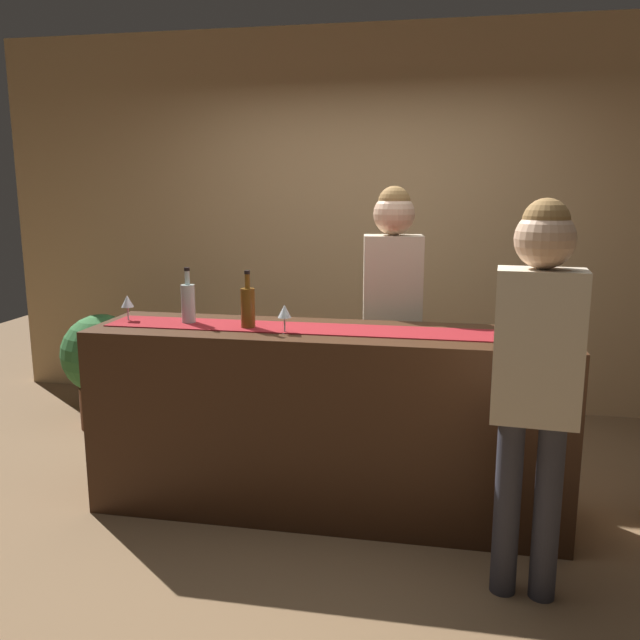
# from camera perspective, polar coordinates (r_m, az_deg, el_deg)

# --- Properties ---
(ground_plane) EXTENTS (10.00, 10.00, 0.00)m
(ground_plane) POSITION_cam_1_polar(r_m,az_deg,el_deg) (3.74, 0.49, -15.87)
(ground_plane) COLOR brown
(back_wall) EXTENTS (6.00, 0.12, 2.90)m
(back_wall) POSITION_cam_1_polar(r_m,az_deg,el_deg) (5.21, 4.31, 8.46)
(back_wall) COLOR tan
(back_wall) RESTS_ON ground
(bar_counter) EXTENTS (2.46, 0.60, 0.99)m
(bar_counter) POSITION_cam_1_polar(r_m,az_deg,el_deg) (3.54, 0.51, -8.72)
(bar_counter) COLOR #3D2314
(bar_counter) RESTS_ON ground
(counter_runner_cloth) EXTENTS (2.34, 0.28, 0.01)m
(counter_runner_cloth) POSITION_cam_1_polar(r_m,az_deg,el_deg) (3.40, 0.52, -0.80)
(counter_runner_cloth) COLOR maroon
(counter_runner_cloth) RESTS_ON bar_counter
(wine_bottle_amber) EXTENTS (0.07, 0.07, 0.30)m
(wine_bottle_amber) POSITION_cam_1_polar(r_m,az_deg,el_deg) (3.43, -6.25, 1.14)
(wine_bottle_amber) COLOR brown
(wine_bottle_amber) RESTS_ON bar_counter
(wine_bottle_clear) EXTENTS (0.07, 0.07, 0.30)m
(wine_bottle_clear) POSITION_cam_1_polar(r_m,az_deg,el_deg) (3.61, -11.32, 1.49)
(wine_bottle_clear) COLOR #B2C6C1
(wine_bottle_clear) RESTS_ON bar_counter
(wine_bottle_green) EXTENTS (0.07, 0.07, 0.30)m
(wine_bottle_green) POSITION_cam_1_polar(r_m,az_deg,el_deg) (3.30, 15.99, 0.36)
(wine_bottle_green) COLOR #194723
(wine_bottle_green) RESTS_ON bar_counter
(wine_glass_near_customer) EXTENTS (0.07, 0.07, 0.14)m
(wine_glass_near_customer) POSITION_cam_1_polar(r_m,az_deg,el_deg) (3.75, -16.31, 1.49)
(wine_glass_near_customer) COLOR silver
(wine_glass_near_customer) RESTS_ON bar_counter
(wine_glass_mid_counter) EXTENTS (0.07, 0.07, 0.14)m
(wine_glass_mid_counter) POSITION_cam_1_polar(r_m,az_deg,el_deg) (3.31, -3.08, 0.67)
(wine_glass_mid_counter) COLOR silver
(wine_glass_mid_counter) RESTS_ON bar_counter
(bartender) EXTENTS (0.36, 0.25, 1.72)m
(bartender) POSITION_cam_1_polar(r_m,az_deg,el_deg) (3.91, 6.26, 1.85)
(bartender) COLOR #26262B
(bartender) RESTS_ON ground
(customer_sipping) EXTENTS (0.36, 0.23, 1.67)m
(customer_sipping) POSITION_cam_1_polar(r_m,az_deg,el_deg) (2.77, 18.23, -3.39)
(customer_sipping) COLOR #33333D
(customer_sipping) RESTS_ON ground
(potted_plant_tall) EXTENTS (0.57, 0.57, 0.83)m
(potted_plant_tall) POSITION_cam_1_polar(r_m,az_deg,el_deg) (4.99, -18.30, -3.51)
(potted_plant_tall) COLOR brown
(potted_plant_tall) RESTS_ON ground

